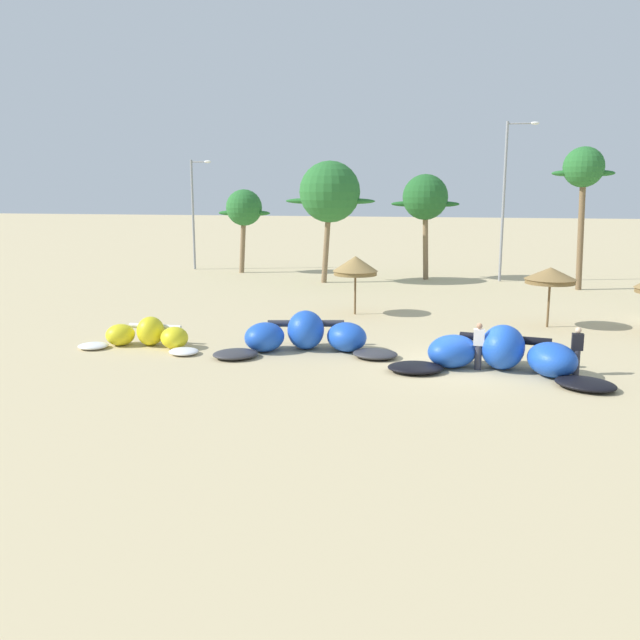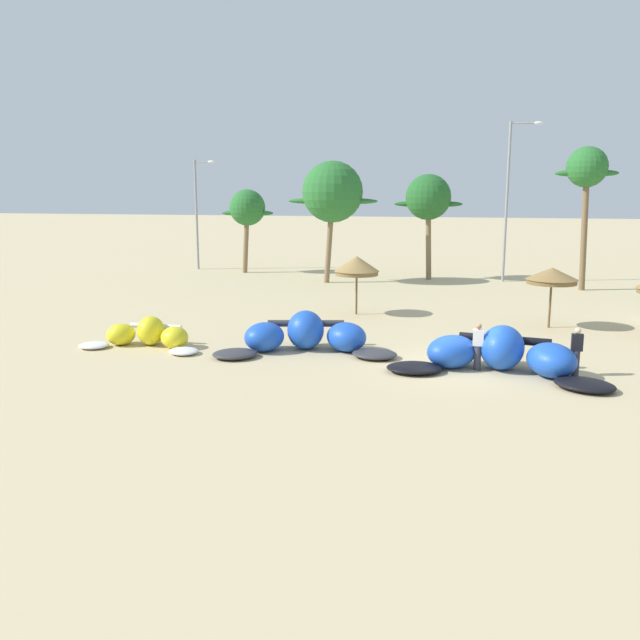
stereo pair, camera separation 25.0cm
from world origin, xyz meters
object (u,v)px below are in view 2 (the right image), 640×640
(beach_umbrella_middle, at_px, (552,276))
(palm_center_left, at_px, (587,171))
(kite_left_of_center, at_px, (500,355))
(person_near_kites, at_px, (478,347))
(lamppost_west, at_px, (198,208))
(kite_far_left, at_px, (148,336))
(kite_left, at_px, (305,336))
(palm_left, at_px, (333,192))
(palm_left_of_gap, at_px, (428,198))
(palm_leftmost, at_px, (247,209))
(lamppost_west_center, at_px, (510,194))
(beach_umbrella_near_van, at_px, (357,266))
(person_by_umbrellas, at_px, (576,352))

(beach_umbrella_middle, bearing_deg, palm_center_left, 76.80)
(kite_left_of_center, relative_size, person_near_kites, 4.65)
(lamppost_west, bearing_deg, kite_left_of_center, -49.49)
(kite_far_left, xyz_separation_m, beach_umbrella_middle, (15.69, 7.44, 1.89))
(kite_left, xyz_separation_m, palm_left, (-3.02, 18.88, 5.30))
(kite_far_left, distance_m, palm_left, 20.55)
(kite_far_left, bearing_deg, person_near_kites, -2.83)
(palm_left, height_order, palm_left_of_gap, palm_left)
(palm_left, bearing_deg, beach_umbrella_middle, -44.13)
(kite_far_left, bearing_deg, palm_center_left, 46.82)
(kite_left_of_center, relative_size, palm_leftmost, 1.24)
(palm_left_of_gap, xyz_separation_m, lamppost_west, (-17.51, 2.09, -0.83))
(beach_umbrella_middle, bearing_deg, person_near_kites, -111.03)
(beach_umbrella_middle, height_order, palm_left_of_gap, palm_left_of_gap)
(lamppost_west_center, bearing_deg, kite_left_of_center, -92.50)
(kite_far_left, relative_size, palm_left, 0.66)
(kite_left, bearing_deg, palm_center_left, 57.09)
(kite_left, distance_m, person_near_kites, 6.52)
(kite_left, relative_size, beach_umbrella_near_van, 2.42)
(person_near_kites, relative_size, person_by_umbrellas, 1.00)
(kite_left_of_center, height_order, lamppost_west, lamppost_west)
(palm_leftmost, xyz_separation_m, palm_center_left, (22.60, -3.67, 2.45))
(kite_left_of_center, height_order, beach_umbrella_middle, beach_umbrella_middle)
(kite_left_of_center, relative_size, palm_center_left, 0.88)
(kite_left_of_center, distance_m, palm_left_of_gap, 24.25)
(palm_left, bearing_deg, palm_center_left, 0.92)
(palm_left_of_gap, bearing_deg, kite_left, -97.50)
(kite_far_left, height_order, kite_left_of_center, kite_left_of_center)
(beach_umbrella_middle, xyz_separation_m, palm_center_left, (2.90, 12.37, 4.81))
(lamppost_west, bearing_deg, palm_left, -24.14)
(kite_far_left, distance_m, kite_left, 6.24)
(kite_left, xyz_separation_m, lamppost_west, (-14.62, 24.08, 4.07))
(palm_left_of_gap, bearing_deg, palm_left, -152.26)
(kite_far_left, distance_m, palm_center_left, 27.98)
(palm_leftmost, bearing_deg, palm_center_left, -9.23)
(person_by_umbrellas, bearing_deg, lamppost_west, 133.58)
(kite_far_left, height_order, palm_leftmost, palm_leftmost)
(person_by_umbrellas, bearing_deg, palm_center_left, 82.08)
(kite_left, xyz_separation_m, kite_left_of_center, (7.13, -1.37, 0.01))
(kite_left_of_center, distance_m, lamppost_west, 33.73)
(person_near_kites, relative_size, lamppost_west_center, 0.16)
(person_by_umbrellas, bearing_deg, kite_far_left, 177.74)
(kite_left, distance_m, palm_center_left, 23.71)
(kite_left_of_center, relative_size, lamppost_west_center, 0.73)
(person_near_kites, distance_m, lamppost_west, 33.16)
(person_near_kites, xyz_separation_m, palm_leftmost, (-16.60, 24.10, 3.86))
(beach_umbrella_middle, bearing_deg, palm_left_of_gap, 113.39)
(person_near_kites, bearing_deg, palm_left_of_gap, 98.51)
(beach_umbrella_near_van, height_order, person_near_kites, beach_umbrella_near_van)
(kite_left_of_center, xyz_separation_m, palm_center_left, (5.25, 20.50, 6.55))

